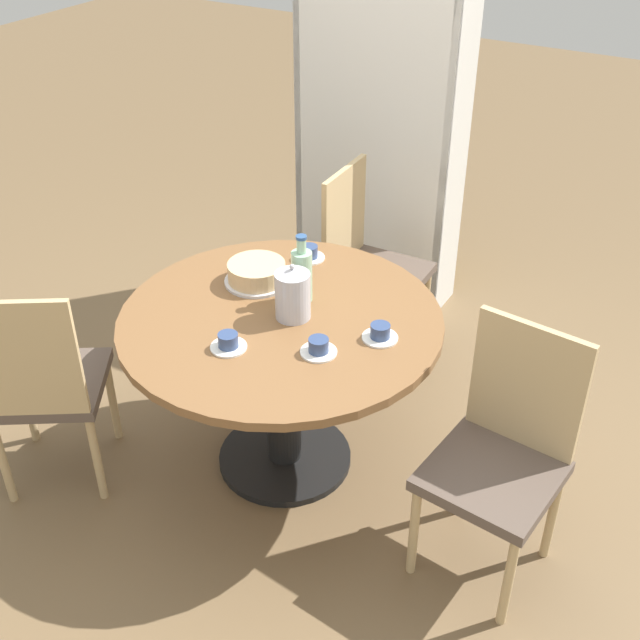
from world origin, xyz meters
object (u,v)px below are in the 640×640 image
at_px(water_bottle, 302,274).
at_px(cup_d, 380,333).
at_px(cup_c, 309,254).
at_px(cup_b, 319,347).
at_px(cup_a, 228,343).
at_px(chair_b, 503,452).
at_px(coffee_pot, 293,294).
at_px(bookshelf, 379,139).
at_px(chair_a, 43,383).
at_px(chair_c, 367,261).
at_px(cake_main, 257,273).

height_order(water_bottle, cup_d, water_bottle).
bearing_deg(water_bottle, cup_c, 115.97).
xyz_separation_m(cup_b, cup_c, (-0.38, 0.57, 0.00)).
height_order(cup_a, cup_d, same).
distance_m(chair_b, cup_b, 0.72).
relative_size(cup_b, cup_d, 1.00).
relative_size(coffee_pot, water_bottle, 0.81).
relative_size(bookshelf, cup_b, 13.61).
height_order(bookshelf, cup_a, bookshelf).
xyz_separation_m(coffee_pot, cup_a, (-0.09, -0.29, -0.08)).
bearing_deg(water_bottle, cup_a, -97.86).
relative_size(chair_a, cup_d, 7.19).
xyz_separation_m(chair_c, coffee_pot, (0.14, -0.88, 0.33)).
distance_m(chair_a, cup_a, 0.78).
bearing_deg(cup_c, cup_b, -56.42).
distance_m(cake_main, cup_a, 0.46).
bearing_deg(coffee_pot, cake_main, 151.36).
distance_m(chair_c, cup_c, 0.54).
xyz_separation_m(chair_c, cup_b, (0.34, -1.04, 0.25)).
height_order(coffee_pot, cake_main, coffee_pot).
height_order(coffee_pot, cup_d, coffee_pot).
relative_size(chair_c, water_bottle, 3.42).
distance_m(bookshelf, coffee_pot, 1.48).
xyz_separation_m(chair_a, cup_a, (0.68, 0.29, 0.25)).
height_order(chair_b, water_bottle, water_bottle).
bearing_deg(cup_d, cup_c, 144.00).
distance_m(chair_b, cup_d, 0.59).
relative_size(bookshelf, cup_a, 13.61).
bearing_deg(cup_b, chair_b, 8.01).
bearing_deg(chair_c, water_bottle, -174.10).
height_order(coffee_pot, cup_a, coffee_pot).
height_order(chair_c, cake_main, chair_c).
distance_m(chair_b, chair_c, 1.38).
distance_m(chair_a, cup_c, 1.18).
relative_size(cake_main, cup_b, 1.99).
bearing_deg(chair_b, chair_a, -156.10).
bearing_deg(chair_b, chair_c, 143.33).
bearing_deg(cup_b, coffee_pot, 142.44).
bearing_deg(cup_d, chair_c, 119.55).
relative_size(water_bottle, cup_c, 2.10).
xyz_separation_m(water_bottle, cup_c, (-0.14, 0.29, -0.09)).
bearing_deg(chair_b, bookshelf, 136.23).
bearing_deg(cup_b, cup_d, 51.86).
distance_m(chair_c, cake_main, 0.80).
relative_size(coffee_pot, cake_main, 0.86).
bearing_deg(chair_c, cake_main, 168.96).
height_order(bookshelf, coffee_pot, bookshelf).
xyz_separation_m(chair_a, bookshelf, (0.40, 2.00, 0.38)).
bearing_deg(cup_a, cake_main, 111.34).
bearing_deg(cup_c, coffee_pot, -66.88).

